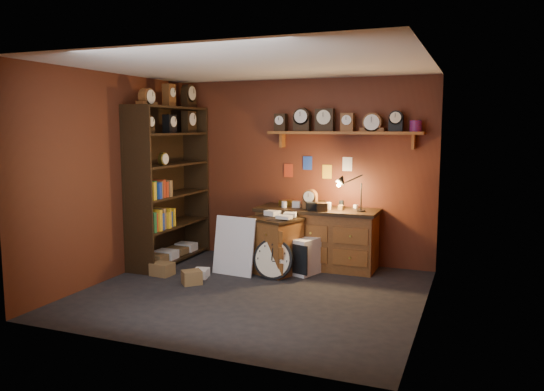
{
  "coord_description": "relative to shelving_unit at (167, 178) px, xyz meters",
  "views": [
    {
      "loc": [
        2.51,
        -5.7,
        2.0
      ],
      "look_at": [
        0.12,
        0.35,
        1.16
      ],
      "focal_mm": 35.0,
      "sensor_mm": 36.0,
      "label": 1
    }
  ],
  "objects": [
    {
      "name": "floor",
      "position": [
        1.79,
        -0.98,
        -1.25
      ],
      "size": [
        4.0,
        4.0,
        0.0
      ],
      "primitive_type": "plane",
      "color": "black",
      "rests_on": "ground"
    },
    {
      "name": "room_shell",
      "position": [
        1.84,
        -0.87,
        0.47
      ],
      "size": [
        4.02,
        3.62,
        2.71
      ],
      "color": "#572614",
      "rests_on": "ground"
    },
    {
      "name": "shelving_unit",
      "position": [
        0.0,
        0.0,
        0.0
      ],
      "size": [
        0.47,
        1.6,
        2.58
      ],
      "color": "black",
      "rests_on": "ground"
    },
    {
      "name": "workbench",
      "position": [
        2.17,
        0.49,
        -0.78
      ],
      "size": [
        1.73,
        0.66,
        1.36
      ],
      "color": "brown",
      "rests_on": "ground"
    },
    {
      "name": "low_cabinet",
      "position": [
        1.7,
        -0.02,
        -0.84
      ],
      "size": [
        0.83,
        0.77,
        0.86
      ],
      "rotation": [
        0.0,
        0.0,
        -0.36
      ],
      "color": "brown",
      "rests_on": "ground"
    },
    {
      "name": "big_round_clock",
      "position": [
        1.81,
        -0.31,
        -0.99
      ],
      "size": [
        0.54,
        0.17,
        0.54
      ],
      "color": "black",
      "rests_on": "ground"
    },
    {
      "name": "white_panel",
      "position": [
        1.23,
        -0.3,
        -1.25
      ],
      "size": [
        0.62,
        0.23,
        0.8
      ],
      "primitive_type": "cube",
      "rotation": [
        -0.17,
        0.0,
        -0.1
      ],
      "color": "silver",
      "rests_on": "ground"
    },
    {
      "name": "mini_fridge",
      "position": [
        2.04,
        0.13,
        -1.01
      ],
      "size": [
        0.6,
        0.63,
        0.5
      ],
      "rotation": [
        0.0,
        0.0,
        -0.33
      ],
      "color": "silver",
      "rests_on": "ground"
    },
    {
      "name": "floor_box_a",
      "position": [
        0.34,
        -0.71,
        -1.17
      ],
      "size": [
        0.29,
        0.25,
        0.17
      ],
      "primitive_type": "cube",
      "rotation": [
        0.0,
        0.0,
        -0.08
      ],
      "color": "olive",
      "rests_on": "ground"
    },
    {
      "name": "floor_box_b",
      "position": [
        0.89,
        -0.61,
        -1.2
      ],
      "size": [
        0.23,
        0.26,
        0.11
      ],
      "primitive_type": "cube",
      "rotation": [
        0.0,
        0.0,
        0.22
      ],
      "color": "white",
      "rests_on": "ground"
    },
    {
      "name": "floor_box_c",
      "position": [
        0.93,
        -0.92,
        -1.16
      ],
      "size": [
        0.31,
        0.31,
        0.18
      ],
      "primitive_type": "cube",
      "rotation": [
        0.0,
        0.0,
        0.78
      ],
      "color": "olive",
      "rests_on": "ground"
    }
  ]
}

